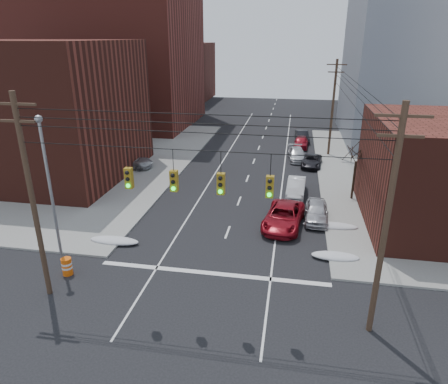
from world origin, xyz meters
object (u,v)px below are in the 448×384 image
at_px(red_pickup, 284,217).
at_px(parked_car_d, 297,154).
at_px(parked_car_c, 312,161).
at_px(lot_car_b, 130,161).
at_px(parked_car_a, 316,211).
at_px(lot_car_a, 108,168).
at_px(lot_car_d, 79,163).
at_px(lot_car_c, 46,171).
at_px(parked_car_b, 296,187).
at_px(parked_car_f, 302,136).
at_px(parked_car_e, 301,142).
at_px(construction_barrel, 67,266).

bearing_deg(red_pickup, parked_car_d, 94.80).
bearing_deg(parked_car_c, parked_car_d, 132.09).
relative_size(parked_car_c, parked_car_d, 0.95).
height_order(red_pickup, lot_car_b, red_pickup).
distance_m(parked_car_a, lot_car_a, 21.61).
bearing_deg(lot_car_a, lot_car_d, 100.99).
height_order(parked_car_a, lot_car_b, lot_car_b).
xyz_separation_m(parked_car_d, lot_car_c, (-24.53, -11.06, 0.16)).
height_order(parked_car_b, lot_car_c, lot_car_c).
relative_size(parked_car_b, lot_car_a, 1.10).
height_order(parked_car_a, parked_car_f, parked_car_a).
relative_size(parked_car_c, parked_car_e, 1.04).
bearing_deg(construction_barrel, lot_car_b, 102.17).
distance_m(parked_car_d, lot_car_d, 24.03).
distance_m(parked_car_a, lot_car_d, 25.43).
bearing_deg(red_pickup, parked_car_f, 94.39).
height_order(lot_car_d, construction_barrel, lot_car_d).
relative_size(parked_car_a, parked_car_d, 0.93).
height_order(parked_car_a, parked_car_d, parked_car_a).
relative_size(parked_car_a, lot_car_c, 0.92).
height_order(parked_car_f, lot_car_c, lot_car_c).
distance_m(parked_car_b, lot_car_c, 24.53).
xyz_separation_m(parked_car_b, parked_car_f, (0.62, 19.81, -0.01)).
xyz_separation_m(lot_car_b, lot_car_d, (-4.97, -1.66, 0.06)).
distance_m(parked_car_b, lot_car_a, 18.93).
distance_m(parked_car_d, parked_car_e, 5.62).
bearing_deg(construction_barrel, lot_car_a, 107.67).
height_order(parked_car_d, parked_car_e, parked_car_e).
height_order(parked_car_f, construction_barrel, parked_car_f).
height_order(parked_car_a, lot_car_d, lot_car_d).
relative_size(parked_car_a, lot_car_d, 0.98).
xyz_separation_m(parked_car_b, lot_car_a, (-18.84, 1.84, 0.08)).
xyz_separation_m(parked_car_c, construction_barrel, (-14.90, -24.32, -0.06)).
xyz_separation_m(parked_car_a, parked_car_c, (0.00, 13.98, -0.13)).
distance_m(lot_car_c, construction_barrel, 19.11).
height_order(parked_car_d, lot_car_d, lot_car_d).
bearing_deg(parked_car_d, parked_car_b, -96.53).
relative_size(lot_car_a, lot_car_c, 0.85).
relative_size(lot_car_a, lot_car_b, 0.80).
height_order(parked_car_d, lot_car_b, lot_car_b).
relative_size(parked_car_c, lot_car_b, 0.88).
height_order(lot_car_c, lot_car_d, lot_car_d).
xyz_separation_m(red_pickup, lot_car_c, (-23.68, 6.63, 0.05)).
relative_size(red_pickup, lot_car_a, 1.41).
bearing_deg(parked_car_b, red_pickup, -94.36).
bearing_deg(lot_car_c, parked_car_b, -109.70).
bearing_deg(lot_car_a, construction_barrel, -138.13).
height_order(parked_car_d, lot_car_a, lot_car_a).
xyz_separation_m(red_pickup, lot_car_b, (-16.74, 11.09, 0.06)).
distance_m(parked_car_c, construction_barrel, 28.52).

